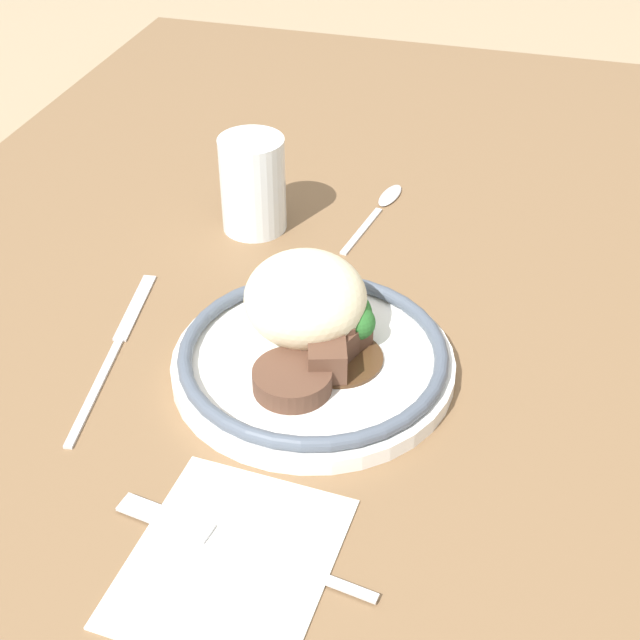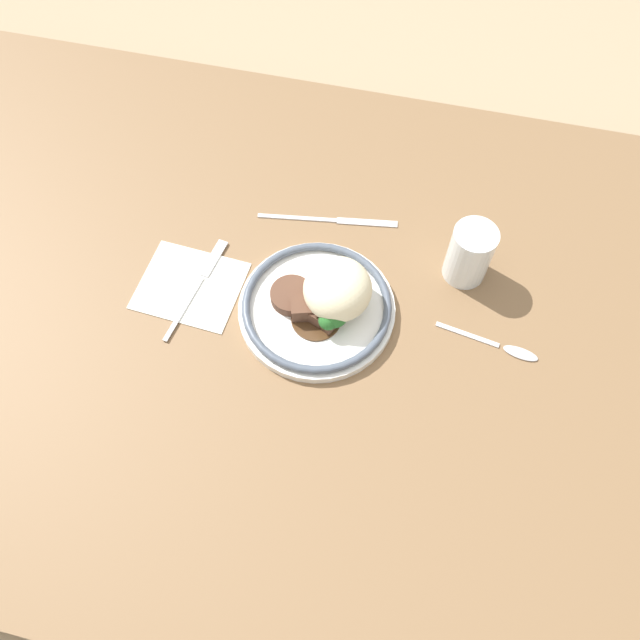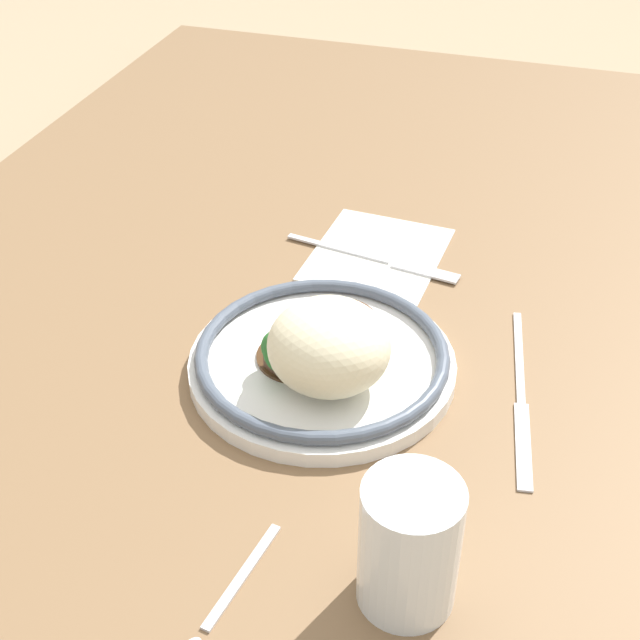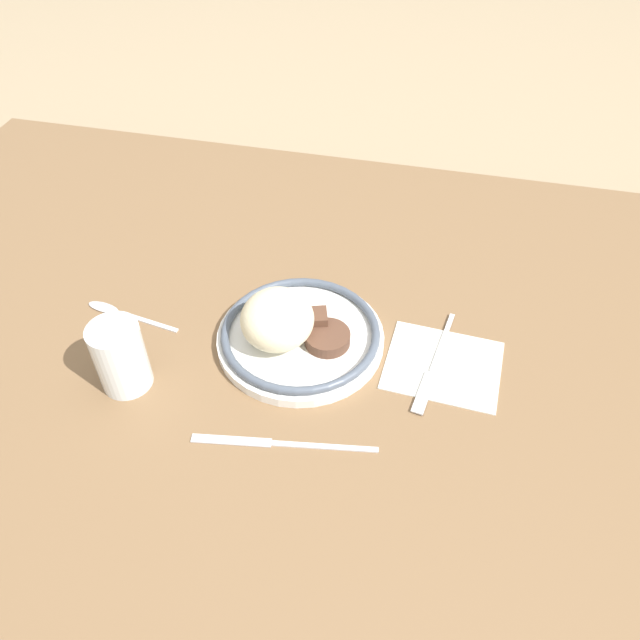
# 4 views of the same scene
# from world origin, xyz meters

# --- Properties ---
(ground_plane) EXTENTS (8.00, 8.00, 0.00)m
(ground_plane) POSITION_xyz_m (0.00, 0.00, 0.00)
(ground_plane) COLOR #998466
(dining_table) EXTENTS (1.58, 0.98, 0.04)m
(dining_table) POSITION_xyz_m (0.00, 0.00, 0.02)
(dining_table) COLOR brown
(dining_table) RESTS_ON ground
(napkin) EXTENTS (0.16, 0.14, 0.00)m
(napkin) POSITION_xyz_m (-0.18, 0.01, 0.04)
(napkin) COLOR silver
(napkin) RESTS_ON dining_table
(plate) EXTENTS (0.23, 0.23, 0.09)m
(plate) POSITION_xyz_m (0.03, 0.01, 0.07)
(plate) COLOR white
(plate) RESTS_ON dining_table
(juice_glass) EXTENTS (0.07, 0.07, 0.10)m
(juice_glass) POSITION_xyz_m (0.22, 0.13, 0.08)
(juice_glass) COLOR yellow
(juice_glass) RESTS_ON dining_table
(fork) EXTENTS (0.04, 0.19, 0.00)m
(fork) POSITION_xyz_m (-0.17, 0.02, 0.04)
(fork) COLOR silver
(fork) RESTS_ON napkin
(knife) EXTENTS (0.23, 0.04, 0.00)m
(knife) POSITION_xyz_m (0.00, 0.18, 0.04)
(knife) COLOR silver
(knife) RESTS_ON dining_table
(spoon) EXTENTS (0.15, 0.04, 0.01)m
(spoon) POSITION_xyz_m (0.30, 0.01, 0.04)
(spoon) COLOR silver
(spoon) RESTS_ON dining_table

